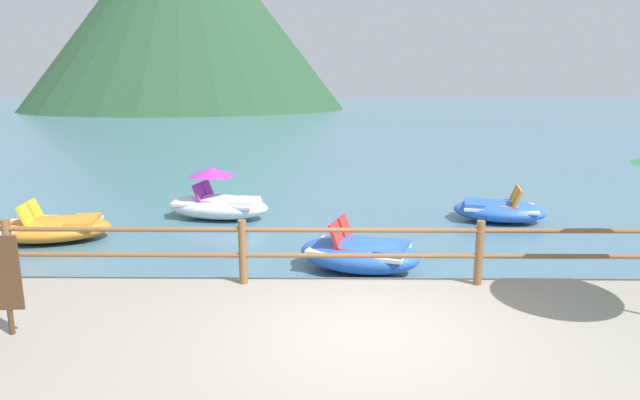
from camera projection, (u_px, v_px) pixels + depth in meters
The scene contains 7 objects.
ground_plane at pixel (332, 124), 45.38m from camera, with size 200.00×200.00×0.00m, color #477084.
dock_railing at pixel (361, 246), 7.59m from camera, with size 23.92×0.12×0.95m.
pedal_boat_0 at pixel (499, 210), 12.83m from camera, with size 2.41×1.78×0.85m.
pedal_boat_1 at pixel (218, 202), 13.05m from camera, with size 2.73×1.65×1.28m.
pedal_boat_2 at pixel (51, 228), 11.22m from camera, with size 2.66×1.79×0.84m.
pedal_boat_3 at pixel (360, 253), 9.39m from camera, with size 2.45×1.89×0.90m.
cliff_headland at pixel (196, 13), 73.93m from camera, with size 43.94×43.94×28.11m.
Camera 1 is at (-0.50, -5.74, 3.22)m, focal length 29.74 mm.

